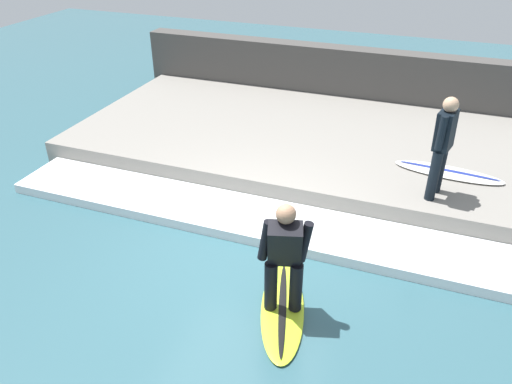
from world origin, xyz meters
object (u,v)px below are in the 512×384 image
surfboard_riding (282,309)px  surfer_waiting_near (443,142)px  surfer_riding (285,254)px  surfboard_waiting_near (448,172)px

surfboard_riding → surfer_waiting_near: (2.79, -1.53, 1.29)m
surfboard_riding → surfer_riding: surfer_riding is taller
surfer_waiting_near → surfboard_waiting_near: 1.19m
surfer_waiting_near → surfboard_waiting_near: bearing=-14.7°
surfer_riding → surfboard_waiting_near: 4.01m
surfer_riding → surfboard_waiting_near: surfer_riding is taller
surfboard_riding → surfer_waiting_near: 3.43m
surfboard_riding → surfboard_waiting_near: bearing=-25.9°
surfboard_riding → surfboard_waiting_near: size_ratio=1.02×
surfer_waiting_near → surfboard_riding: bearing=151.2°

